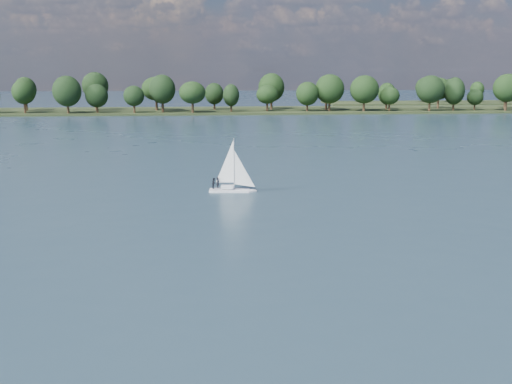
{
  "coord_description": "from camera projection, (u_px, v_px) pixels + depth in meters",
  "views": [
    {
      "loc": [
        -9.05,
        -24.13,
        16.77
      ],
      "look_at": [
        -3.55,
        42.03,
        2.5
      ],
      "focal_mm": 40.0,
      "sensor_mm": 36.0,
      "label": 1
    }
  ],
  "objects": [
    {
      "name": "ground",
      "position": [
        250.0,
        148.0,
        125.2
      ],
      "size": [
        700.0,
        700.0,
        0.0
      ],
      "primitive_type": "plane",
      "color": "#233342",
      "rests_on": "ground"
    },
    {
      "name": "far_shore",
      "position": [
        230.0,
        111.0,
        234.32
      ],
      "size": [
        660.0,
        40.0,
        1.5
      ],
      "primitive_type": "cube",
      "color": "black",
      "rests_on": "ground"
    },
    {
      "name": "sailboat",
      "position": [
        230.0,
        176.0,
        79.46
      ],
      "size": [
        6.16,
        2.34,
        7.92
      ],
      "rotation": [
        0.0,
        0.0,
        -0.11
      ],
      "color": "white",
      "rests_on": "ground"
    },
    {
      "name": "treeline",
      "position": [
        211.0,
        92.0,
        228.2
      ],
      "size": [
        562.27,
        73.92,
        18.25
      ],
      "color": "black",
      "rests_on": "ground"
    }
  ]
}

